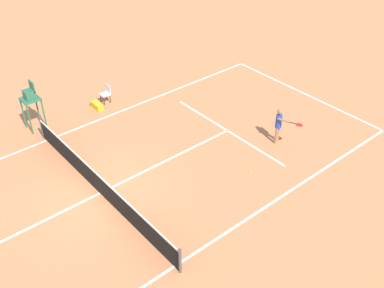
{
  "coord_description": "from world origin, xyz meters",
  "views": [
    {
      "loc": [
        -12.66,
        5.94,
        11.95
      ],
      "look_at": [
        -0.63,
        -4.17,
        0.8
      ],
      "focal_mm": 42.89,
      "sensor_mm": 36.0,
      "label": 1
    }
  ],
  "objects_px": {
    "tennis_ball": "(250,171)",
    "courtside_chair_mid": "(106,93)",
    "player_serving": "(280,123)",
    "umpire_chair": "(30,98)",
    "equipment_bag": "(97,106)"
  },
  "relations": [
    {
      "from": "tennis_ball",
      "to": "courtside_chair_mid",
      "type": "xyz_separation_m",
      "value": [
        8.79,
        1.52,
        0.5
      ]
    },
    {
      "from": "player_serving",
      "to": "courtside_chair_mid",
      "type": "xyz_separation_m",
      "value": [
        8.09,
        3.98,
        -0.49
      ]
    },
    {
      "from": "player_serving",
      "to": "courtside_chair_mid",
      "type": "height_order",
      "value": "player_serving"
    },
    {
      "from": "umpire_chair",
      "to": "courtside_chair_mid",
      "type": "distance_m",
      "value": 3.97
    },
    {
      "from": "tennis_ball",
      "to": "umpire_chair",
      "type": "bearing_deg",
      "value": 31.23
    },
    {
      "from": "tennis_ball",
      "to": "umpire_chair",
      "type": "distance_m",
      "value": 10.43
    },
    {
      "from": "player_serving",
      "to": "courtside_chair_mid",
      "type": "bearing_deg",
      "value": -82.64
    },
    {
      "from": "umpire_chair",
      "to": "equipment_bag",
      "type": "relative_size",
      "value": 3.17
    },
    {
      "from": "tennis_ball",
      "to": "equipment_bag",
      "type": "relative_size",
      "value": 0.09
    },
    {
      "from": "courtside_chair_mid",
      "to": "equipment_bag",
      "type": "height_order",
      "value": "courtside_chair_mid"
    },
    {
      "from": "player_serving",
      "to": "equipment_bag",
      "type": "bearing_deg",
      "value": -78.05
    },
    {
      "from": "player_serving",
      "to": "equipment_bag",
      "type": "xyz_separation_m",
      "value": [
        7.88,
        4.7,
        -0.87
      ]
    },
    {
      "from": "player_serving",
      "to": "equipment_bag",
      "type": "relative_size",
      "value": 2.26
    },
    {
      "from": "tennis_ball",
      "to": "courtside_chair_mid",
      "type": "distance_m",
      "value": 8.93
    },
    {
      "from": "player_serving",
      "to": "equipment_bag",
      "type": "distance_m",
      "value": 9.21
    }
  ]
}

